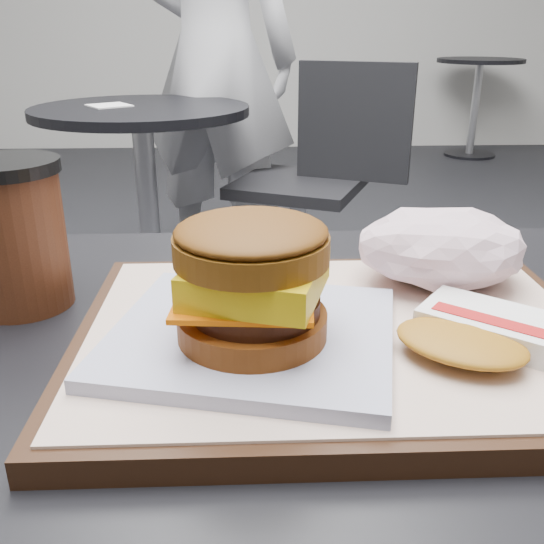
{
  "coord_description": "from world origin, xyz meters",
  "views": [
    {
      "loc": [
        -0.01,
        -0.37,
        0.99
      ],
      "look_at": [
        0.01,
        0.02,
        0.83
      ],
      "focal_mm": 40.0,
      "sensor_mm": 36.0,
      "label": 1
    }
  ],
  "objects_px": {
    "coffee_cup": "(14,233)",
    "neighbor_table": "(145,167)",
    "serving_tray": "(338,338)",
    "breakfast_sandwich": "(253,294)",
    "crumpled_wrapper": "(442,248)",
    "patron": "(215,56)",
    "neighbor_chair": "(318,171)",
    "hash_brown": "(477,332)"
  },
  "relations": [
    {
      "from": "coffee_cup",
      "to": "neighbor_table",
      "type": "distance_m",
      "value": 1.57
    },
    {
      "from": "serving_tray",
      "to": "breakfast_sandwich",
      "type": "bearing_deg",
      "value": -155.77
    },
    {
      "from": "crumpled_wrapper",
      "to": "patron",
      "type": "relative_size",
      "value": 0.08
    },
    {
      "from": "breakfast_sandwich",
      "to": "neighbor_table",
      "type": "relative_size",
      "value": 0.3
    },
    {
      "from": "crumpled_wrapper",
      "to": "neighbor_chair",
      "type": "height_order",
      "value": "neighbor_chair"
    },
    {
      "from": "breakfast_sandwich",
      "to": "neighbor_table",
      "type": "bearing_deg",
      "value": 101.77
    },
    {
      "from": "breakfast_sandwich",
      "to": "coffee_cup",
      "type": "bearing_deg",
      "value": 148.89
    },
    {
      "from": "serving_tray",
      "to": "crumpled_wrapper",
      "type": "relative_size",
      "value": 2.72
    },
    {
      "from": "coffee_cup",
      "to": "crumpled_wrapper",
      "type": "bearing_deg",
      "value": -1.97
    },
    {
      "from": "breakfast_sandwich",
      "to": "neighbor_chair",
      "type": "distance_m",
      "value": 1.8
    },
    {
      "from": "hash_brown",
      "to": "neighbor_chair",
      "type": "height_order",
      "value": "neighbor_chair"
    },
    {
      "from": "hash_brown",
      "to": "coffee_cup",
      "type": "xyz_separation_m",
      "value": [
        -0.35,
        0.12,
        0.03
      ]
    },
    {
      "from": "serving_tray",
      "to": "hash_brown",
      "type": "height_order",
      "value": "hash_brown"
    },
    {
      "from": "breakfast_sandwich",
      "to": "patron",
      "type": "distance_m",
      "value": 2.07
    },
    {
      "from": "hash_brown",
      "to": "crumpled_wrapper",
      "type": "height_order",
      "value": "crumpled_wrapper"
    },
    {
      "from": "patron",
      "to": "hash_brown",
      "type": "bearing_deg",
      "value": 120.11
    },
    {
      "from": "neighbor_chair",
      "to": "hash_brown",
      "type": "bearing_deg",
      "value": -93.04
    },
    {
      "from": "neighbor_table",
      "to": "neighbor_chair",
      "type": "distance_m",
      "value": 0.6
    },
    {
      "from": "coffee_cup",
      "to": "neighbor_chair",
      "type": "xyz_separation_m",
      "value": [
        0.44,
        1.63,
        -0.32
      ]
    },
    {
      "from": "coffee_cup",
      "to": "neighbor_chair",
      "type": "bearing_deg",
      "value": 74.92
    },
    {
      "from": "serving_tray",
      "to": "patron",
      "type": "relative_size",
      "value": 0.21
    },
    {
      "from": "hash_brown",
      "to": "neighbor_chair",
      "type": "bearing_deg",
      "value": 86.96
    },
    {
      "from": "crumpled_wrapper",
      "to": "neighbor_chair",
      "type": "bearing_deg",
      "value": 87.02
    },
    {
      "from": "hash_brown",
      "to": "coffee_cup",
      "type": "distance_m",
      "value": 0.37
    },
    {
      "from": "hash_brown",
      "to": "neighbor_chair",
      "type": "xyz_separation_m",
      "value": [
        0.09,
        1.76,
        -0.29
      ]
    },
    {
      "from": "crumpled_wrapper",
      "to": "patron",
      "type": "height_order",
      "value": "patron"
    },
    {
      "from": "neighbor_chair",
      "to": "neighbor_table",
      "type": "bearing_deg",
      "value": -170.82
    },
    {
      "from": "breakfast_sandwich",
      "to": "neighbor_chair",
      "type": "height_order",
      "value": "breakfast_sandwich"
    },
    {
      "from": "breakfast_sandwich",
      "to": "hash_brown",
      "type": "xyz_separation_m",
      "value": [
        0.15,
        -0.01,
        -0.03
      ]
    },
    {
      "from": "neighbor_table",
      "to": "patron",
      "type": "xyz_separation_m",
      "value": [
        0.22,
        0.41,
        0.33
      ]
    },
    {
      "from": "hash_brown",
      "to": "breakfast_sandwich",
      "type": "bearing_deg",
      "value": 178.01
    },
    {
      "from": "breakfast_sandwich",
      "to": "crumpled_wrapper",
      "type": "height_order",
      "value": "breakfast_sandwich"
    },
    {
      "from": "serving_tray",
      "to": "patron",
      "type": "bearing_deg",
      "value": 95.16
    },
    {
      "from": "breakfast_sandwich",
      "to": "coffee_cup",
      "type": "relative_size",
      "value": 1.78
    },
    {
      "from": "neighbor_chair",
      "to": "patron",
      "type": "xyz_separation_m",
      "value": [
        -0.37,
        0.32,
        0.37
      ]
    },
    {
      "from": "breakfast_sandwich",
      "to": "neighbor_chair",
      "type": "bearing_deg",
      "value": 82.04
    },
    {
      "from": "coffee_cup",
      "to": "neighbor_table",
      "type": "height_order",
      "value": "coffee_cup"
    },
    {
      "from": "serving_tray",
      "to": "neighbor_chair",
      "type": "xyz_separation_m",
      "value": [
        0.18,
        1.72,
        -0.27
      ]
    },
    {
      "from": "patron",
      "to": "crumpled_wrapper",
      "type": "bearing_deg",
      "value": 120.75
    },
    {
      "from": "serving_tray",
      "to": "hash_brown",
      "type": "distance_m",
      "value": 0.1
    },
    {
      "from": "breakfast_sandwich",
      "to": "hash_brown",
      "type": "relative_size",
      "value": 1.65
    },
    {
      "from": "neighbor_chair",
      "to": "breakfast_sandwich",
      "type": "bearing_deg",
      "value": -97.96
    }
  ]
}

